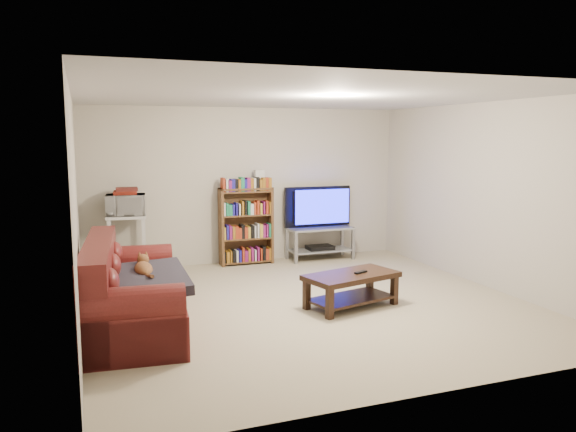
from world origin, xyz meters
name	(u,v)px	position (x,y,z in m)	size (l,w,h in m)	color
floor	(308,304)	(0.00, 0.00, 0.00)	(5.00, 5.00, 0.00)	#BCAE8C
ceiling	(309,96)	(0.00, 0.00, 2.40)	(5.00, 5.00, 0.00)	white
wall_back	(248,186)	(0.00, 2.50, 1.20)	(5.00, 5.00, 0.00)	beige
wall_front	(437,240)	(0.00, -2.50, 1.20)	(5.00, 5.00, 0.00)	beige
wall_left	(76,213)	(-2.50, 0.00, 1.20)	(5.00, 5.00, 0.00)	beige
wall_right	(486,195)	(2.50, 0.00, 1.20)	(5.00, 5.00, 0.00)	beige
sofa	(126,298)	(-2.06, -0.14, 0.32)	(1.11, 2.21, 0.91)	#5D1918
blanket	(144,280)	(-1.89, -0.30, 0.54)	(0.83, 1.07, 0.10)	#2A2732
cat	(144,269)	(-1.88, -0.11, 0.60)	(0.23, 0.58, 0.17)	brown
coffee_table	(351,284)	(0.43, -0.27, 0.27)	(1.18, 0.79, 0.39)	black
remote	(361,272)	(0.54, -0.29, 0.41)	(0.18, 0.05, 0.02)	black
tv_stand	(320,238)	(1.12, 2.21, 0.35)	(1.04, 0.48, 0.52)	#999EA3
television	(320,207)	(1.12, 2.21, 0.84)	(1.12, 0.15, 0.65)	black
dvd_player	(320,247)	(1.12, 2.21, 0.19)	(0.42, 0.29, 0.06)	black
bookshelf	(246,225)	(-0.09, 2.30, 0.61)	(0.82, 0.27, 1.18)	#56371D
shelf_clutter	(252,181)	(0.01, 2.31, 1.29)	(0.60, 0.19, 0.28)	silver
microwave_stand	(127,237)	(-1.87, 2.18, 0.55)	(0.58, 0.44, 0.86)	silver
microwave	(126,205)	(-1.87, 2.18, 1.01)	(0.53, 0.36, 0.29)	silver
game_boxes	(125,193)	(-1.87, 2.18, 1.18)	(0.31, 0.27, 0.05)	maroon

